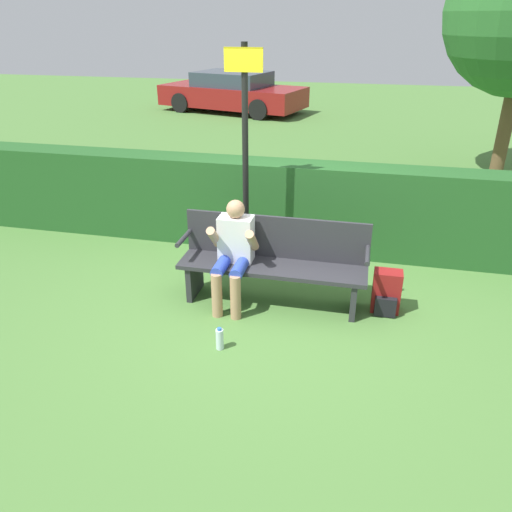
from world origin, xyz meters
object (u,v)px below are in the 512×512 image
person_seated (233,250)px  signpost (245,148)px  park_bench (273,261)px  water_bottle (220,339)px  backpack (386,293)px  parked_car (232,92)px

person_seated → signpost: 1.23m
park_bench → water_bottle: 1.10m
backpack → water_bottle: size_ratio=2.02×
person_seated → backpack: (1.59, 0.16, -0.40)m
park_bench → backpack: park_bench is taller
signpost → park_bench: bearing=-57.2°
signpost → parked_car: size_ratio=0.53×
signpost → water_bottle: bearing=-84.3°
backpack → signpost: (-1.67, 0.73, 1.25)m
person_seated → backpack: size_ratio=2.45×
parked_car → water_bottle: bearing=-60.6°
water_bottle → backpack: bearing=34.2°
park_bench → parked_car: bearing=107.2°
backpack → water_bottle: 1.82m
backpack → parked_car: parked_car is taller
person_seated → backpack: bearing=5.8°
park_bench → signpost: 1.33m
park_bench → person_seated: (-0.40, -0.14, 0.15)m
backpack → water_bottle: backpack is taller
person_seated → water_bottle: bearing=-84.1°
park_bench → signpost: size_ratio=0.77×
backpack → signpost: size_ratio=0.18×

